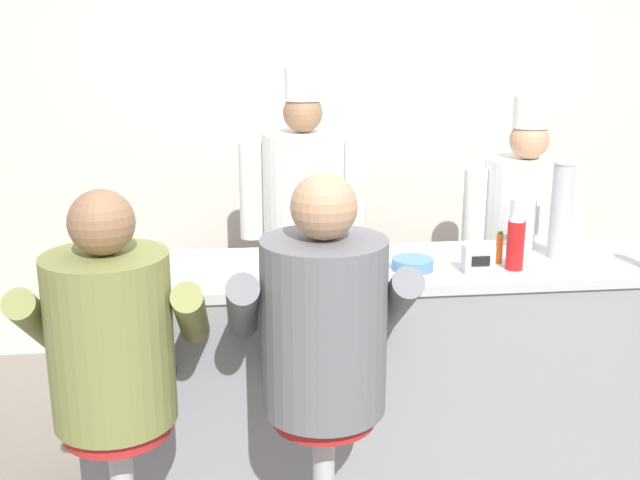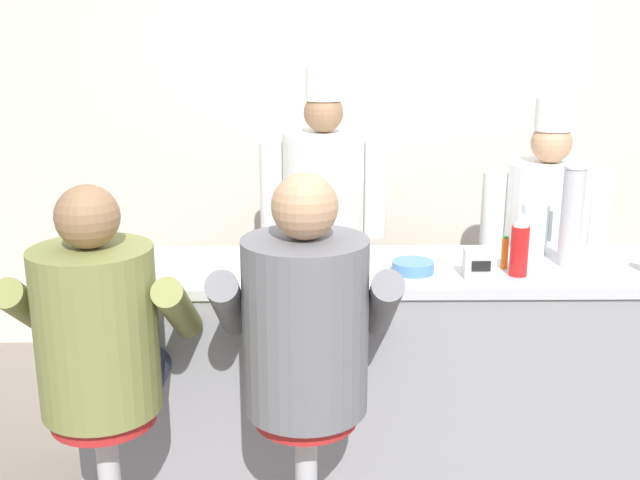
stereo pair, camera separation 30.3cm
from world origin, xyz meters
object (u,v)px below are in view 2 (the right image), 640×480
object	(u,v)px
hot_sauce_bottle_orange	(505,253)
diner_seated_grey	(306,335)
cook_in_whites_far	(543,247)
diner_seated_olive	(101,341)
cereal_bowl	(413,267)
napkin_dispenser_chrome	(479,263)
ketchup_bottle_red	(520,246)
coffee_mug_white	(278,254)
cook_in_whites_near	(323,216)
water_pitcher_clear	(534,229)
cup_stack_steel	(572,216)
breakfast_plate	(125,269)

from	to	relation	value
hot_sauce_bottle_orange	diner_seated_grey	world-z (taller)	diner_seated_grey
diner_seated_grey	cook_in_whites_far	xyz separation A→B (m)	(1.18, 1.22, -0.04)
diner_seated_olive	cereal_bowl	bearing A→B (deg)	23.97
cereal_bowl	napkin_dispenser_chrome	bearing A→B (deg)	-14.65
ketchup_bottle_red	coffee_mug_white	bearing A→B (deg)	170.07
ketchup_bottle_red	cereal_bowl	world-z (taller)	ketchup_bottle_red
coffee_mug_white	cook_in_whites_near	xyz separation A→B (m)	(0.20, 0.99, -0.08)
water_pitcher_clear	napkin_dispenser_chrome	size ratio (longest dim) A/B	1.82
ketchup_bottle_red	hot_sauce_bottle_orange	distance (m)	0.11
ketchup_bottle_red	cup_stack_steel	distance (m)	0.30
cook_in_whites_far	ketchup_bottle_red	bearing A→B (deg)	-113.93
hot_sauce_bottle_orange	breakfast_plate	distance (m)	1.54
hot_sauce_bottle_orange	cook_in_whites_far	size ratio (longest dim) A/B	0.08
coffee_mug_white	cereal_bowl	bearing A→B (deg)	-12.86
cereal_bowl	napkin_dispenser_chrome	world-z (taller)	napkin_dispenser_chrome
breakfast_plate	cereal_bowl	size ratio (longest dim) A/B	1.51
ketchup_bottle_red	water_pitcher_clear	size ratio (longest dim) A/B	1.16
hot_sauce_bottle_orange	cup_stack_steel	distance (m)	0.32
hot_sauce_bottle_orange	coffee_mug_white	world-z (taller)	hot_sauce_bottle_orange
breakfast_plate	cook_in_whites_far	world-z (taller)	cook_in_whites_far
hot_sauce_bottle_orange	cook_in_whites_far	xyz separation A→B (m)	(0.37, 0.67, -0.17)
cup_stack_steel	diner_seated_olive	size ratio (longest dim) A/B	0.28
cup_stack_steel	coffee_mug_white	bearing A→B (deg)	178.75
breakfast_plate	coffee_mug_white	world-z (taller)	coffee_mug_white
cook_in_whites_near	cook_in_whites_far	bearing A→B (deg)	-19.71
water_pitcher_clear	cook_in_whites_far	bearing A→B (deg)	67.35
cereal_bowl	coffee_mug_white	distance (m)	0.56
hot_sauce_bottle_orange	diner_seated_olive	bearing A→B (deg)	-159.99
napkin_dispenser_chrome	diner_seated_olive	bearing A→B (deg)	-162.49
breakfast_plate	napkin_dispenser_chrome	xyz separation A→B (m)	(1.41, -0.08, 0.04)
ketchup_bottle_red	cup_stack_steel	bearing A→B (deg)	29.94
cook_in_whites_near	cereal_bowl	bearing A→B (deg)	-72.89
napkin_dispenser_chrome	diner_seated_olive	size ratio (longest dim) A/B	0.08
water_pitcher_clear	cook_in_whites_near	distance (m)	1.25
hot_sauce_bottle_orange	cook_in_whites_near	distance (m)	1.29
water_pitcher_clear	cup_stack_steel	xyz separation A→B (m)	(0.10, -0.17, 0.10)
ketchup_bottle_red	napkin_dispenser_chrome	bearing A→B (deg)	-172.00
water_pitcher_clear	breakfast_plate	bearing A→B (deg)	-171.80
cereal_bowl	diner_seated_grey	bearing A→B (deg)	-130.75
breakfast_plate	cook_in_whites_far	bearing A→B (deg)	20.26
cereal_bowl	coffee_mug_white	size ratio (longest dim) A/B	1.24
cup_stack_steel	diner_seated_olive	xyz separation A→B (m)	(-1.78, -0.60, -0.29)
hot_sauce_bottle_orange	cereal_bowl	distance (m)	0.39
breakfast_plate	diner_seated_olive	bearing A→B (deg)	-86.19
napkin_dispenser_chrome	cook_in_whites_far	xyz separation A→B (m)	(0.50, 0.79, -0.16)
hot_sauce_bottle_orange	coffee_mug_white	size ratio (longest dim) A/B	1.00
cook_in_whites_near	cook_in_whites_far	size ratio (longest dim) A/B	1.07
cup_stack_steel	napkin_dispenser_chrome	world-z (taller)	cup_stack_steel
diner_seated_grey	napkin_dispenser_chrome	bearing A→B (deg)	32.41
cup_stack_steel	napkin_dispenser_chrome	size ratio (longest dim) A/B	3.39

